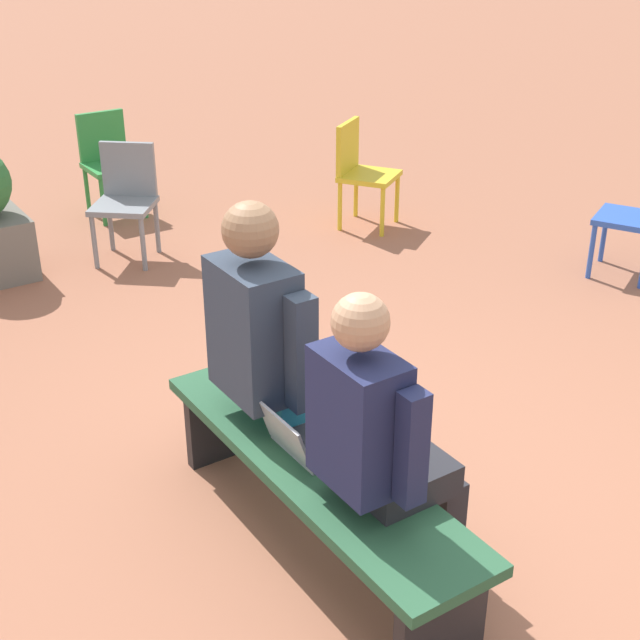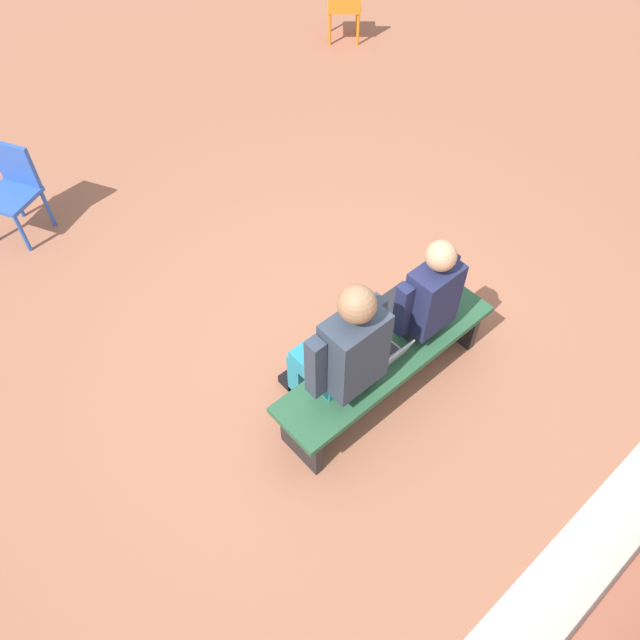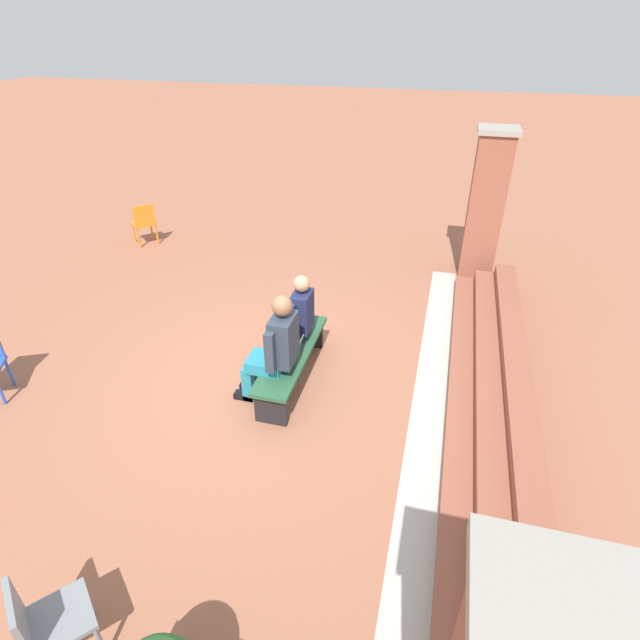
% 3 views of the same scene
% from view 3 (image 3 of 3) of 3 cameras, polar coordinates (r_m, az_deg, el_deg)
% --- Properties ---
extents(ground_plane, '(60.00, 60.00, 0.00)m').
position_cam_3_polar(ground_plane, '(6.43, -5.77, -6.79)').
color(ground_plane, '#9E6047').
extents(concrete_strip, '(7.33, 0.40, 0.01)m').
position_cam_3_polar(concrete_strip, '(6.19, 12.38, -9.20)').
color(concrete_strip, '#B7B2A8').
rests_on(concrete_strip, ground).
extents(brick_steps, '(6.53, 0.90, 0.45)m').
position_cam_3_polar(brick_steps, '(6.14, 19.60, -8.84)').
color(brick_steps, '#93513D').
rests_on(brick_steps, ground).
extents(brick_pillar_left_of_steps, '(0.64, 0.64, 2.49)m').
position_cam_3_polar(brick_pillar_left_of_steps, '(9.02, 18.42, 12.40)').
color(brick_pillar_left_of_steps, '#93513D').
rests_on(brick_pillar_left_of_steps, ground).
extents(bench, '(1.80, 0.44, 0.45)m').
position_cam_3_polar(bench, '(6.19, -3.23, -4.29)').
color(bench, '#285638').
rests_on(bench, ground).
extents(person_student, '(0.52, 0.66, 1.31)m').
position_cam_3_polar(person_student, '(6.29, -2.94, 0.17)').
color(person_student, '#232328').
rests_on(person_student, ground).
extents(person_adult, '(0.59, 0.75, 1.43)m').
position_cam_3_polar(person_adult, '(5.68, -5.22, -3.13)').
color(person_adult, teal).
rests_on(person_adult, ground).
extents(laptop, '(0.32, 0.29, 0.21)m').
position_cam_3_polar(laptop, '(6.05, -3.33, -3.51)').
color(laptop, '#9EA0A5').
rests_on(laptop, bench).
extents(plastic_chair_far_left, '(0.59, 0.59, 0.84)m').
position_cam_3_polar(plastic_chair_far_left, '(10.65, -19.47, 10.57)').
color(plastic_chair_far_left, orange).
rests_on(plastic_chair_far_left, ground).
extents(plastic_chair_mid_courtyard, '(0.59, 0.59, 0.84)m').
position_cam_3_polar(plastic_chair_mid_courtyard, '(4.34, -28.98, -27.90)').
color(plastic_chair_mid_courtyard, gray).
rests_on(plastic_chair_mid_courtyard, ground).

